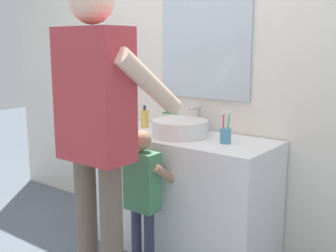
{
  "coord_description": "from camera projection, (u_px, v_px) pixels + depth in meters",
  "views": [
    {
      "loc": [
        1.64,
        -1.98,
        1.43
      ],
      "look_at": [
        0.0,
        0.15,
        0.91
      ],
      "focal_mm": 45.41,
      "sensor_mm": 36.0,
      "label": 1
    }
  ],
  "objects": [
    {
      "name": "soap_bottle",
      "position": [
        145.0,
        118.0,
        3.15
      ],
      "size": [
        0.06,
        0.06,
        0.16
      ],
      "color": "gold",
      "rests_on": "vanity_cabinet"
    },
    {
      "name": "back_wall",
      "position": [
        208.0,
        56.0,
        3.02
      ],
      "size": [
        4.4,
        0.1,
        2.7
      ],
      "color": "silver",
      "rests_on": "ground"
    },
    {
      "name": "faucet",
      "position": [
        198.0,
        120.0,
        3.02
      ],
      "size": [
        0.18,
        0.14,
        0.18
      ],
      "color": "#B7BABF",
      "rests_on": "vanity_cabinet"
    },
    {
      "name": "child_toddler",
      "position": [
        143.0,
        189.0,
        2.61
      ],
      "size": [
        0.28,
        0.28,
        0.92
      ],
      "color": "#2D334C",
      "rests_on": "ground"
    },
    {
      "name": "adult_parent",
      "position": [
        98.0,
        115.0,
        2.28
      ],
      "size": [
        0.54,
        0.57,
        1.76
      ],
      "color": "#6B5B4C",
      "rests_on": "ground"
    },
    {
      "name": "sink_basin",
      "position": [
        180.0,
        128.0,
        2.85
      ],
      "size": [
        0.38,
        0.38,
        0.11
      ],
      "color": "silver",
      "rests_on": "vanity_cabinet"
    },
    {
      "name": "toothbrush_cup",
      "position": [
        226.0,
        135.0,
        2.64
      ],
      "size": [
        0.07,
        0.07,
        0.21
      ],
      "color": "#4C8EB2",
      "rests_on": "vanity_cabinet"
    },
    {
      "name": "vanity_cabinet",
      "position": [
        181.0,
        193.0,
        2.95
      ],
      "size": [
        1.29,
        0.54,
        0.82
      ],
      "primitive_type": "cube",
      "color": "white",
      "rests_on": "ground"
    }
  ]
}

